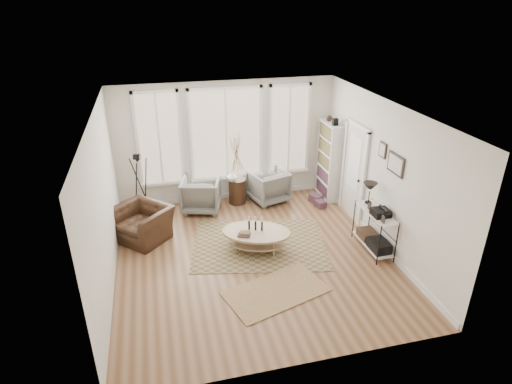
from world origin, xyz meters
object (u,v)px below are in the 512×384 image
object	(u,v)px
armchair_right	(268,186)
side_table	(237,171)
bookcase	(329,160)
coffee_table	(256,235)
accent_chair	(142,223)
low_shelf	(374,227)
armchair_left	(201,194)

from	to	relation	value
armchair_right	side_table	bearing A→B (deg)	-21.15
bookcase	side_table	bearing A→B (deg)	175.92
bookcase	side_table	distance (m)	2.27
coffee_table	accent_chair	world-z (taller)	accent_chair
low_shelf	armchair_left	world-z (taller)	low_shelf
bookcase	armchair_right	world-z (taller)	bookcase
low_shelf	armchair_right	bearing A→B (deg)	118.90
side_table	coffee_table	bearing A→B (deg)	-91.85
coffee_table	side_table	world-z (taller)	side_table
coffee_table	side_table	distance (m)	2.22
coffee_table	armchair_left	xyz separation A→B (m)	(-0.82, 2.00, 0.07)
low_shelf	accent_chair	distance (m)	4.71
armchair_right	accent_chair	xyz separation A→B (m)	(-3.01, -1.08, -0.04)
armchair_left	low_shelf	bearing A→B (deg)	156.12
coffee_table	side_table	bearing A→B (deg)	88.15
low_shelf	armchair_right	world-z (taller)	low_shelf
armchair_left	side_table	distance (m)	1.01
low_shelf	accent_chair	xyz separation A→B (m)	(-4.45, 1.54, -0.16)
side_table	accent_chair	distance (m)	2.57
coffee_table	accent_chair	distance (m)	2.40
bookcase	accent_chair	size ratio (longest dim) A/B	1.89
armchair_right	accent_chair	size ratio (longest dim) A/B	0.79
low_shelf	coffee_table	xyz separation A→B (m)	(-2.28, 0.52, -0.18)
bookcase	armchair_left	size ratio (longest dim) A/B	2.33
armchair_left	armchair_right	distance (m)	1.66
low_shelf	armchair_right	distance (m)	2.99
armchair_right	accent_chair	distance (m)	3.20
low_shelf	coffee_table	size ratio (longest dim) A/B	0.83
armchair_left	side_table	size ratio (longest dim) A/B	0.51
armchair_left	coffee_table	bearing A→B (deg)	127.62
armchair_right	accent_chair	bearing A→B (deg)	3.47
bookcase	coffee_table	xyz separation A→B (m)	(-2.33, -2.00, -0.62)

